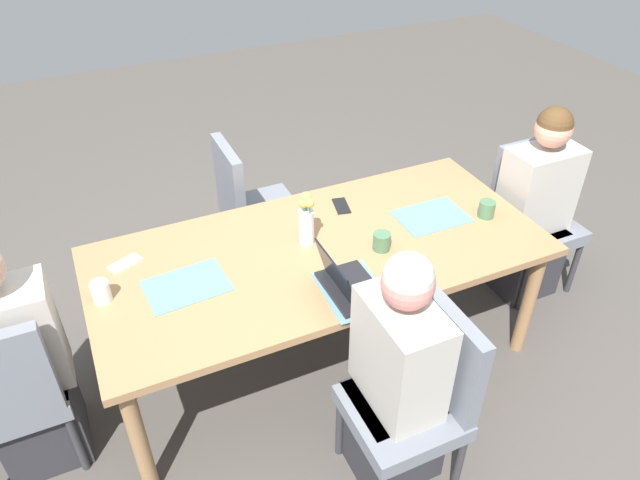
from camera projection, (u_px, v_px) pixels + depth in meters
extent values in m
plane|color=#4C4742|center=(320.00, 352.00, 3.31)|extent=(10.00, 10.00, 0.00)
cube|color=#9E754C|center=(320.00, 252.00, 2.89)|extent=(2.19, 1.01, 0.04)
cylinder|color=#9E754C|center=(139.00, 440.00, 2.45)|extent=(0.07, 0.07, 0.68)
cylinder|color=#9E754C|center=(529.00, 302.00, 3.13)|extent=(0.07, 0.07, 0.68)
cylinder|color=#9E754C|center=(107.00, 311.00, 3.07)|extent=(0.07, 0.07, 0.68)
cylinder|color=#9E754C|center=(438.00, 219.00, 3.76)|extent=(0.07, 0.07, 0.68)
cube|color=slate|center=(536.00, 228.00, 3.55)|extent=(0.44, 0.44, 0.08)
cube|color=slate|center=(524.00, 175.00, 3.54)|extent=(0.42, 0.06, 0.45)
cylinder|color=#333338|center=(574.00, 267.00, 3.61)|extent=(0.04, 0.04, 0.37)
cylinder|color=#333338|center=(524.00, 284.00, 3.49)|extent=(0.04, 0.04, 0.37)
cylinder|color=#333338|center=(531.00, 234.00, 3.89)|extent=(0.04, 0.04, 0.37)
cylinder|color=#333338|center=(484.00, 249.00, 3.76)|extent=(0.04, 0.04, 0.37)
cube|color=#2D2D33|center=(522.00, 255.00, 3.64)|extent=(0.34, 0.36, 0.45)
cube|color=#B7B2A8|center=(538.00, 189.00, 3.36)|extent=(0.40, 0.24, 0.50)
sphere|color=#E4987E|center=(554.00, 129.00, 3.14)|extent=(0.20, 0.20, 0.20)
sphere|color=#51381E|center=(555.00, 124.00, 3.13)|extent=(0.19, 0.19, 0.19)
cube|color=slate|center=(13.00, 393.00, 2.56)|extent=(0.44, 0.44, 0.08)
cylinder|color=#333338|center=(68.00, 381.00, 2.90)|extent=(0.04, 0.04, 0.37)
cylinder|color=#333338|center=(77.00, 443.00, 2.62)|extent=(0.04, 0.04, 0.37)
cube|color=#2D2D33|center=(40.00, 415.00, 2.69)|extent=(0.34, 0.36, 0.45)
cube|color=#B7B2A8|center=(8.00, 341.00, 2.41)|extent=(0.40, 0.24, 0.50)
cube|color=slate|center=(402.00, 413.00, 2.48)|extent=(0.44, 0.44, 0.08)
cube|color=slate|center=(448.00, 355.00, 2.39)|extent=(0.06, 0.42, 0.45)
cylinder|color=#333338|center=(340.00, 427.00, 2.69)|extent=(0.04, 0.04, 0.37)
cylinder|color=#333338|center=(459.00, 464.00, 2.54)|extent=(0.04, 0.04, 0.37)
cylinder|color=#333338|center=(412.00, 399.00, 2.82)|extent=(0.04, 0.04, 0.37)
cube|color=#2D2D33|center=(391.00, 429.00, 2.63)|extent=(0.36, 0.34, 0.45)
cube|color=#B7B2A8|center=(400.00, 355.00, 2.35)|extent=(0.24, 0.40, 0.50)
sphere|color=#E2867D|center=(408.00, 284.00, 2.13)|extent=(0.20, 0.20, 0.20)
sphere|color=beige|center=(409.00, 277.00, 2.12)|extent=(0.19, 0.19, 0.19)
cube|color=slate|center=(263.00, 213.00, 3.69)|extent=(0.44, 0.44, 0.08)
cube|color=slate|center=(229.00, 182.00, 3.47)|extent=(0.06, 0.42, 0.45)
cylinder|color=#333338|center=(281.00, 220.00, 4.03)|extent=(0.04, 0.04, 0.37)
cylinder|color=#333338|center=(303.00, 251.00, 3.75)|extent=(0.04, 0.04, 0.37)
cylinder|color=#333338|center=(227.00, 233.00, 3.90)|extent=(0.04, 0.04, 0.37)
cylinder|color=#333338|center=(246.00, 266.00, 3.62)|extent=(0.04, 0.04, 0.37)
cylinder|color=silver|center=(306.00, 227.00, 2.86)|extent=(0.07, 0.07, 0.18)
sphere|color=gold|center=(306.00, 197.00, 2.76)|extent=(0.04, 0.04, 0.04)
cylinder|color=#477A3D|center=(307.00, 204.00, 2.78)|extent=(0.01, 0.01, 0.08)
sphere|color=gold|center=(306.00, 197.00, 2.76)|extent=(0.05, 0.05, 0.05)
cylinder|color=#477A3D|center=(306.00, 204.00, 2.79)|extent=(0.01, 0.01, 0.08)
sphere|color=gold|center=(304.00, 203.00, 2.77)|extent=(0.05, 0.05, 0.05)
cylinder|color=#477A3D|center=(304.00, 207.00, 2.79)|extent=(0.01, 0.01, 0.05)
sphere|color=gold|center=(310.00, 203.00, 2.75)|extent=(0.04, 0.04, 0.04)
cylinder|color=#477A3D|center=(310.00, 209.00, 2.77)|extent=(0.01, 0.01, 0.06)
cube|color=slate|center=(431.00, 216.00, 3.10)|extent=(0.36, 0.26, 0.00)
cube|color=slate|center=(187.00, 286.00, 2.65)|extent=(0.38, 0.29, 0.00)
cube|color=slate|center=(353.00, 291.00, 2.63)|extent=(0.28, 0.38, 0.00)
cube|color=black|center=(352.00, 288.00, 2.63)|extent=(0.22, 0.32, 0.02)
cube|color=black|center=(336.00, 274.00, 2.54)|extent=(0.06, 0.31, 0.19)
cylinder|color=white|center=(101.00, 292.00, 2.55)|extent=(0.08, 0.08, 0.10)
cylinder|color=#47704C|center=(382.00, 241.00, 2.85)|extent=(0.09, 0.09, 0.09)
cylinder|color=#47704C|center=(487.00, 209.00, 3.08)|extent=(0.08, 0.08, 0.09)
cube|color=black|center=(341.00, 206.00, 3.18)|extent=(0.10, 0.16, 0.01)
cube|color=silver|center=(125.00, 263.00, 2.78)|extent=(0.17, 0.13, 0.01)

